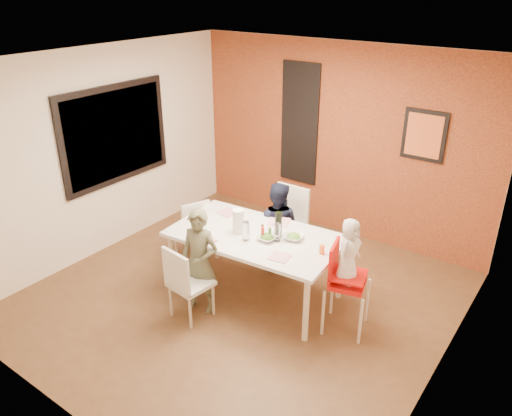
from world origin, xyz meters
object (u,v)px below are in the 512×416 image
Objects in this scene: chair_near at (185,280)px; paper_towel_roll at (238,221)px; chair_far at (287,221)px; high_chair at (344,279)px; wine_bottle at (278,225)px; child_near at (200,261)px; child_far at (277,227)px; chair_left at (193,226)px; toddler at (349,251)px; dining_table at (255,240)px.

paper_towel_roll is (0.16, 0.74, 0.45)m from chair_near.
chair_far is 1.50m from high_chair.
child_near is at bearing -128.69° from wine_bottle.
child_far reaches higher than chair_far.
chair_far is 1.20× the size of chair_left.
toddler is 0.90m from wine_bottle.
chair_left is 0.69× the size of child_near.
child_near is at bearing -106.10° from paper_towel_roll.
child_far is at bearing 135.07° from chair_left.
dining_table is 1.99× the size of high_chair.
dining_table is 0.34m from wine_bottle.
child_near is (-0.20, -1.47, 0.04)m from chair_far.
chair_near is 0.27m from child_near.
dining_table is 1.63× the size of child_near.
child_near is 1.62m from toddler.
toddler reaches higher than wine_bottle.
child_far is 1.69× the size of toddler.
dining_table is at bearing 84.03° from child_far.
child_far is 1.43m from toddler.
child_near reaches higher than child_far.
toddler is at bearing 2.28° from dining_table.
child_far is at bearing -90.00° from chair_far.
high_chair is 1.43× the size of toddler.
chair_left reaches higher than dining_table.
child_far reaches higher than paper_towel_roll.
chair_left is 1.21× the size of toddler.
chair_far is at bearing 86.96° from paper_towel_roll.
dining_table is 2.34× the size of chair_left.
dining_table is at bearing 77.46° from high_chair.
chair_near is at bearing -101.83° from paper_towel_roll.
dining_table is at bearing 94.40° from toddler.
child_far is at bearing 101.65° from dining_table.
toddler reaches higher than high_chair.
child_far is at bearing 49.67° from high_chair.
toddler is at bearing 137.22° from child_far.
toddler reaches higher than chair_near.
child_far is at bearing 66.95° from toddler.
dining_table is 1.15m from toddler.
wine_bottle reaches higher than chair_left.
high_chair is 1.56m from child_near.
dining_table is 7.01× the size of paper_towel_roll.
wine_bottle is 1.03× the size of paper_towel_roll.
chair_near is 1.29m from chair_left.
toddler is 2.40× the size of wine_bottle.
paper_towel_roll is at bearing 95.61° from chair_left.
chair_left is at bearing 164.29° from paper_towel_roll.
child_near is 1.04× the size of child_far.
toddler reaches higher than dining_table.
chair_near is at bearing 59.77° from chair_left.
toddler is at bearing -142.23° from chair_near.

